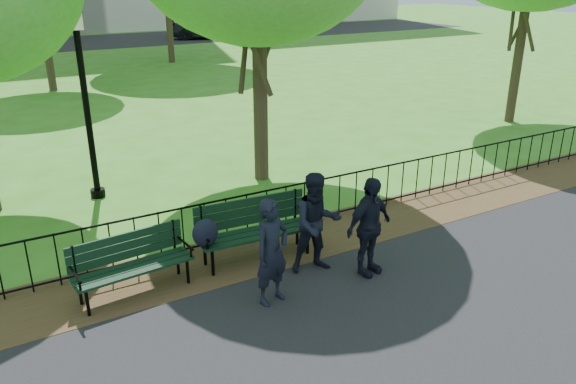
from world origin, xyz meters
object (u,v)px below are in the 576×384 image
park_bench_left_a (131,258)px  lamppost (85,98)px  person_left (272,252)px  sedan_dark (205,28)px  park_bench_main (236,226)px  person_mid (317,223)px  person_right (369,227)px

park_bench_left_a → lamppost: 4.52m
person_left → sedan_dark: size_ratio=0.32×
park_bench_main → person_mid: size_ratio=1.30×
person_left → sedan_dark: (12.41, 32.84, -0.07)m
park_bench_main → person_right: bearing=-34.7°
lamppost → person_right: size_ratio=2.43×
lamppost → park_bench_main: bearing=-72.5°
person_right → sedan_dark: size_ratio=0.32×
lamppost → sedan_dark: 30.60m
park_bench_left_a → person_right: (3.40, -1.32, 0.25)m
park_bench_left_a → person_left: (1.69, -1.29, 0.24)m
park_bench_main → sedan_dark: bearing=72.5°
person_left → person_mid: size_ratio=0.97×
person_left → sedan_dark: 35.11m
person_right → person_left: bearing=167.5°
lamppost → person_mid: 5.72m
person_left → person_mid: person_mid is taller
park_bench_main → sedan_dark: size_ratio=0.42×
park_bench_left_a → sedan_dark: 34.55m
person_right → lamppost: bearing=106.8°
person_mid → person_right: person_mid is taller
park_bench_left_a → lamppost: bearing=79.3°
person_left → sedan_dark: bearing=54.2°
park_bench_main → sedan_dark: 33.88m
person_mid → park_bench_main: bearing=154.5°
park_bench_main → lamppost: lamppost is taller
person_left → person_right: person_right is taller
park_bench_main → person_right: 2.14m
park_bench_left_a → person_mid: 2.88m
lamppost → park_bench_left_a: bearing=-95.5°
park_bench_left_a → person_left: 2.14m
park_bench_main → person_mid: bearing=-35.5°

